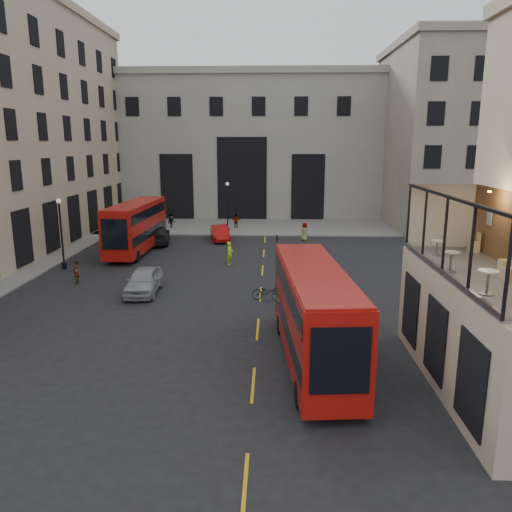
{
  "coord_description": "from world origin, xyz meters",
  "views": [
    {
      "loc": [
        -1.29,
        -18.07,
        9.35
      ],
      "look_at": [
        -2.21,
        9.74,
        3.0
      ],
      "focal_mm": 35.0,
      "sensor_mm": 36.0,
      "label": 1
    }
  ],
  "objects_px": {
    "traffic_light_far": "(127,218)",
    "car_c": "(157,235)",
    "pedestrian_a": "(129,226)",
    "pedestrian_e": "(76,272)",
    "bus_far": "(136,225)",
    "car_b": "(220,233)",
    "cafe_table_near": "(488,279)",
    "pedestrian_c": "(236,222)",
    "cafe_chair_d": "(474,246)",
    "traffic_light_near": "(277,257)",
    "pedestrian_d": "(304,232)",
    "street_lamp_b": "(228,210)",
    "car_a": "(144,281)",
    "cafe_table_mid": "(451,259)",
    "cafe_chair_b": "(508,273)",
    "street_lamp_a": "(62,238)",
    "cyclist": "(230,253)",
    "bus_near": "(314,311)",
    "pedestrian_b": "(171,221)",
    "cafe_table_far": "(437,245)",
    "bicycle": "(267,292)",
    "cafe_chair_c": "(505,264)"
  },
  "relations": [
    {
      "from": "car_b",
      "to": "pedestrian_e",
      "type": "distance_m",
      "value": 17.49
    },
    {
      "from": "cafe_table_mid",
      "to": "cafe_chair_b",
      "type": "relative_size",
      "value": 0.89
    },
    {
      "from": "pedestrian_c",
      "to": "pedestrian_e",
      "type": "height_order",
      "value": "pedestrian_c"
    },
    {
      "from": "bus_far",
      "to": "pedestrian_c",
      "type": "height_order",
      "value": "bus_far"
    },
    {
      "from": "traffic_light_far",
      "to": "car_c",
      "type": "xyz_separation_m",
      "value": [
        2.82,
        -0.06,
        -1.6
      ]
    },
    {
      "from": "car_b",
      "to": "pedestrian_c",
      "type": "xyz_separation_m",
      "value": [
        1.1,
        6.54,
        0.11
      ]
    },
    {
      "from": "cafe_table_near",
      "to": "cafe_chair_c",
      "type": "distance_m",
      "value": 3.71
    },
    {
      "from": "car_b",
      "to": "cafe_table_near",
      "type": "relative_size",
      "value": 5.62
    },
    {
      "from": "car_b",
      "to": "cyclist",
      "type": "xyz_separation_m",
      "value": [
        1.77,
        -9.68,
        0.16
      ]
    },
    {
      "from": "cyclist",
      "to": "cafe_chair_d",
      "type": "xyz_separation_m",
      "value": [
        12.23,
        -16.1,
        3.97
      ]
    },
    {
      "from": "car_a",
      "to": "car_b",
      "type": "relative_size",
      "value": 1.05
    },
    {
      "from": "pedestrian_b",
      "to": "cafe_table_far",
      "type": "bearing_deg",
      "value": -118.99
    },
    {
      "from": "cafe_table_near",
      "to": "street_lamp_b",
      "type": "bearing_deg",
      "value": 107.58
    },
    {
      "from": "car_c",
      "to": "cafe_chair_d",
      "type": "bearing_deg",
      "value": 119.24
    },
    {
      "from": "street_lamp_b",
      "to": "cyclist",
      "type": "height_order",
      "value": "street_lamp_b"
    },
    {
      "from": "street_lamp_b",
      "to": "pedestrian_c",
      "type": "xyz_separation_m",
      "value": [
        0.73,
        2.13,
        -1.54
      ]
    },
    {
      "from": "cafe_chair_b",
      "to": "cafe_chair_d",
      "type": "distance_m",
      "value": 4.69
    },
    {
      "from": "pedestrian_e",
      "to": "cafe_table_near",
      "type": "height_order",
      "value": "cafe_table_near"
    },
    {
      "from": "pedestrian_a",
      "to": "street_lamp_b",
      "type": "bearing_deg",
      "value": 6.32
    },
    {
      "from": "traffic_light_far",
      "to": "street_lamp_a",
      "type": "distance_m",
      "value": 10.2
    },
    {
      "from": "bus_near",
      "to": "car_b",
      "type": "bearing_deg",
      "value": 104.05
    },
    {
      "from": "bus_far",
      "to": "pedestrian_e",
      "type": "relative_size",
      "value": 6.98
    },
    {
      "from": "cafe_chair_b",
      "to": "pedestrian_b",
      "type": "bearing_deg",
      "value": 117.68
    },
    {
      "from": "pedestrian_a",
      "to": "bus_near",
      "type": "bearing_deg",
      "value": -65.46
    },
    {
      "from": "bus_near",
      "to": "car_b",
      "type": "distance_m",
      "value": 28.33
    },
    {
      "from": "car_b",
      "to": "cafe_chair_b",
      "type": "distance_m",
      "value": 33.51
    },
    {
      "from": "pedestrian_a",
      "to": "pedestrian_e",
      "type": "relative_size",
      "value": 1.19
    },
    {
      "from": "pedestrian_b",
      "to": "cafe_chair_d",
      "type": "height_order",
      "value": "cafe_chair_d"
    },
    {
      "from": "pedestrian_d",
      "to": "cafe_table_mid",
      "type": "relative_size",
      "value": 2.28
    },
    {
      "from": "street_lamp_b",
      "to": "car_a",
      "type": "height_order",
      "value": "street_lamp_b"
    },
    {
      "from": "bus_far",
      "to": "cafe_chair_b",
      "type": "relative_size",
      "value": 12.59
    },
    {
      "from": "pedestrian_b",
      "to": "cafe_chair_d",
      "type": "bearing_deg",
      "value": -116.08
    },
    {
      "from": "traffic_light_far",
      "to": "cafe_table_far",
      "type": "bearing_deg",
      "value": -50.14
    },
    {
      "from": "cyclist",
      "to": "cafe_table_far",
      "type": "bearing_deg",
      "value": -125.83
    },
    {
      "from": "bus_near",
      "to": "pedestrian_e",
      "type": "bearing_deg",
      "value": 141.46
    },
    {
      "from": "cafe_table_mid",
      "to": "cyclist",
      "type": "bearing_deg",
      "value": 117.04
    },
    {
      "from": "car_b",
      "to": "pedestrian_c",
      "type": "bearing_deg",
      "value": 68.33
    },
    {
      "from": "traffic_light_far",
      "to": "pedestrian_b",
      "type": "relative_size",
      "value": 2.28
    },
    {
      "from": "bus_far",
      "to": "cafe_chair_c",
      "type": "distance_m",
      "value": 31.37
    },
    {
      "from": "traffic_light_near",
      "to": "car_a",
      "type": "xyz_separation_m",
      "value": [
        -8.41,
        0.1,
        -1.62
      ]
    },
    {
      "from": "car_b",
      "to": "cafe_chair_d",
      "type": "height_order",
      "value": "cafe_chair_d"
    },
    {
      "from": "pedestrian_a",
      "to": "cafe_table_mid",
      "type": "bearing_deg",
      "value": -60.36
    },
    {
      "from": "traffic_light_near",
      "to": "traffic_light_far",
      "type": "distance_m",
      "value": 21.26
    },
    {
      "from": "pedestrian_d",
      "to": "cafe_table_near",
      "type": "bearing_deg",
      "value": 147.59
    },
    {
      "from": "traffic_light_near",
      "to": "cafe_chair_c",
      "type": "xyz_separation_m",
      "value": [
        8.55,
        -11.43,
        2.41
      ]
    },
    {
      "from": "car_a",
      "to": "cafe_table_mid",
      "type": "relative_size",
      "value": 6.09
    },
    {
      "from": "bicycle",
      "to": "cafe_table_far",
      "type": "distance_m",
      "value": 11.62
    },
    {
      "from": "traffic_light_near",
      "to": "pedestrian_d",
      "type": "bearing_deg",
      "value": 80.9
    },
    {
      "from": "street_lamp_a",
      "to": "bus_near",
      "type": "distance_m",
      "value": 23.61
    },
    {
      "from": "traffic_light_near",
      "to": "pedestrian_d",
      "type": "distance_m",
      "value": 18.06
    }
  ]
}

